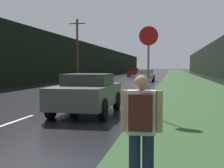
{
  "coord_description": "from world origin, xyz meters",
  "views": [
    {
      "loc": [
        4.83,
        -2.01,
        1.71
      ],
      "look_at": [
        1.75,
        14.1,
        0.81
      ],
      "focal_mm": 50.0,
      "sensor_mm": 36.0,
      "label": 1
    }
  ],
  "objects_px": {
    "hitchhiker_with_backpack": "(141,126)",
    "car_passing_far": "(146,75)",
    "car_oncoming": "(134,72)",
    "stop_sign": "(148,62)",
    "car_passing_near": "(87,93)"
  },
  "relations": [
    {
      "from": "car_passing_far",
      "to": "car_oncoming",
      "type": "relative_size",
      "value": 0.99
    },
    {
      "from": "car_passing_far",
      "to": "hitchhiker_with_backpack",
      "type": "bearing_deg",
      "value": 94.53
    },
    {
      "from": "car_passing_far",
      "to": "stop_sign",
      "type": "bearing_deg",
      "value": 94.81
    },
    {
      "from": "hitchhiker_with_backpack",
      "to": "stop_sign",
      "type": "bearing_deg",
      "value": 91.38
    },
    {
      "from": "stop_sign",
      "to": "car_passing_far",
      "type": "height_order",
      "value": "stop_sign"
    },
    {
      "from": "stop_sign",
      "to": "car_oncoming",
      "type": "xyz_separation_m",
      "value": [
        -5.85,
        44.52,
        -1.1
      ]
    },
    {
      "from": "stop_sign",
      "to": "car_passing_near",
      "type": "xyz_separation_m",
      "value": [
        -2.25,
        0.24,
        -1.11
      ]
    },
    {
      "from": "hitchhiker_with_backpack",
      "to": "car_passing_near",
      "type": "xyz_separation_m",
      "value": [
        -2.64,
        6.9,
        -0.16
      ]
    },
    {
      "from": "hitchhiker_with_backpack",
      "to": "car_passing_far",
      "type": "xyz_separation_m",
      "value": [
        -2.64,
        33.37,
        -0.2
      ]
    },
    {
      "from": "car_passing_far",
      "to": "car_oncoming",
      "type": "xyz_separation_m",
      "value": [
        -3.6,
        17.81,
        0.04
      ]
    },
    {
      "from": "stop_sign",
      "to": "car_passing_near",
      "type": "relative_size",
      "value": 0.76
    },
    {
      "from": "hitchhiker_with_backpack",
      "to": "car_oncoming",
      "type": "height_order",
      "value": "hitchhiker_with_backpack"
    },
    {
      "from": "hitchhiker_with_backpack",
      "to": "car_passing_far",
      "type": "relative_size",
      "value": 0.38
    },
    {
      "from": "hitchhiker_with_backpack",
      "to": "car_oncoming",
      "type": "xyz_separation_m",
      "value": [
        -6.24,
        51.18,
        -0.16
      ]
    },
    {
      "from": "stop_sign",
      "to": "hitchhiker_with_backpack",
      "type": "xyz_separation_m",
      "value": [
        0.4,
        -6.66,
        -0.95
      ]
    }
  ]
}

